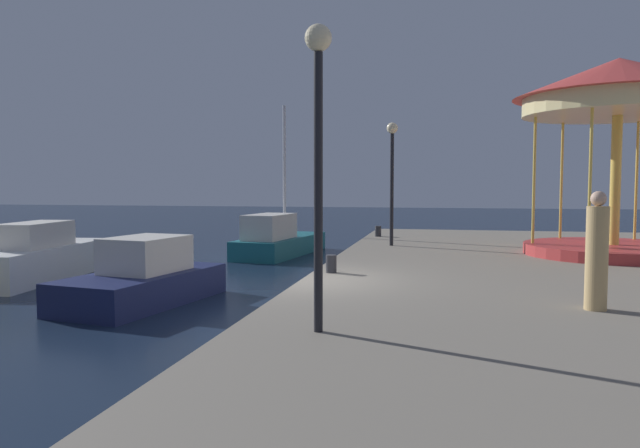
{
  "coord_description": "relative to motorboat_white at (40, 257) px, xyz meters",
  "views": [
    {
      "loc": [
        2.89,
        -12.17,
        2.79
      ],
      "look_at": [
        -0.39,
        3.74,
        1.71
      ],
      "focal_mm": 33.63,
      "sensor_mm": 36.0,
      "label": 1
    }
  ],
  "objects": [
    {
      "name": "person_far_corner",
      "position": [
        13.93,
        -5.32,
        1.04
      ],
      "size": [
        0.34,
        0.34,
        1.88
      ],
      "color": "tan",
      "rests_on": "quay_dock"
    },
    {
      "name": "motorboat_white",
      "position": [
        0.0,
        0.0,
        0.0
      ],
      "size": [
        2.11,
        5.52,
        1.69
      ],
      "color": "white",
      "rests_on": "ground"
    },
    {
      "name": "bollard_south",
      "position": [
        9.12,
        7.35,
        0.35
      ],
      "size": [
        0.24,
        0.24,
        0.4
      ],
      "primitive_type": "cylinder",
      "color": "#2D2D33",
      "rests_on": "quay_dock"
    },
    {
      "name": "sailboat_teal",
      "position": [
        5.21,
        7.11,
        -0.03
      ],
      "size": [
        2.55,
        5.71,
        5.91
      ],
      "color": "#19606B",
      "rests_on": "ground"
    },
    {
      "name": "lamp_post_near_edge",
      "position": [
        9.91,
        -7.59,
        2.96
      ],
      "size": [
        0.36,
        0.36,
        4.08
      ],
      "color": "black",
      "rests_on": "quay_dock"
    },
    {
      "name": "bollard_center",
      "position": [
        9.09,
        -2.23,
        0.35
      ],
      "size": [
        0.24,
        0.24,
        0.4
      ],
      "primitive_type": "cylinder",
      "color": "#2D2D33",
      "rests_on": "quay_dock"
    },
    {
      "name": "ground_plane",
      "position": [
        8.65,
        -3.22,
        -0.65
      ],
      "size": [
        120.0,
        120.0,
        0.0
      ],
      "primitive_type": "plane",
      "color": "#162338"
    },
    {
      "name": "lamp_post_mid_promenade",
      "position": [
        9.9,
        4.05,
        2.89
      ],
      "size": [
        0.36,
        0.36,
        3.97
      ],
      "color": "black",
      "rests_on": "quay_dock"
    },
    {
      "name": "motorboat_navy",
      "position": [
        4.68,
        -2.63,
        -0.08
      ],
      "size": [
        2.68,
        4.52,
        1.56
      ],
      "color": "#19214C",
      "rests_on": "ground"
    },
    {
      "name": "carousel",
      "position": [
        16.22,
        2.6,
        4.25
      ],
      "size": [
        5.61,
        5.61,
        5.45
      ],
      "color": "#B23333",
      "rests_on": "quay_dock"
    }
  ]
}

